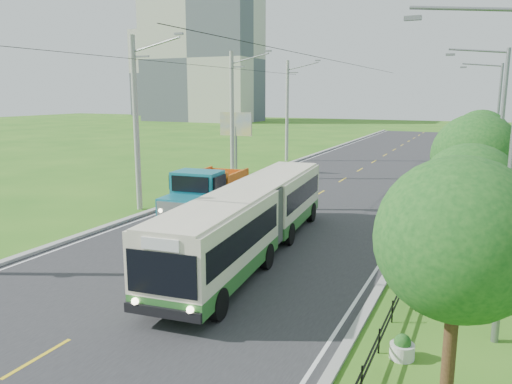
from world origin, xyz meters
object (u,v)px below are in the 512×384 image
Objects in this scene: tree_second at (471,200)px; tree_back at (482,137)px; pole_far at (287,111)px; planter_near at (433,258)px; tree_front at (461,247)px; pole_mid at (232,115)px; tree_fourth at (479,155)px; pole_near at (137,123)px; bus at (252,215)px; tree_fifth at (481,141)px; planter_mid at (448,215)px; dump_truck at (205,191)px; planter_front at (402,348)px; billboard_left at (236,128)px; planter_far at (457,189)px; streetlight_mid at (498,131)px; tree_third at (477,162)px; streetlight_far at (495,119)px; streetlight_near at (505,167)px.

tree_back is at bearing 90.00° from tree_second.
planter_near is at bearing -58.01° from pole_far.
pole_mid is at bearing 126.09° from tree_front.
pole_mid reaches higher than tree_fourth.
pole_near is 11.41m from bus.
tree_fifth is 8.66× the size of planter_mid.
planter_front is at bearing -46.37° from dump_truck.
tree_fifth is at bearing 86.75° from planter_front.
dump_truck is at bearing 154.56° from tree_second.
tree_fifth reaches higher than billboard_left.
pole_near reaches higher than planter_far.
tree_fourth is 3.53m from planter_mid.
streetlight_mid is (0.79, -0.14, 1.32)m from tree_fourth.
pole_far is at bearing 134.86° from streetlight_mid.
planter_front is (-1.26, -28.14, -3.37)m from tree_back.
pole_mid is (0.00, 12.00, 0.00)m from pole_near.
pole_far is 14.93× the size of planter_near.
tree_fourth is at bearing -80.92° from planter_far.
pole_mid is 19.43m from tree_fourth.
tree_third is at bearing -90.00° from tree_back.
streetlight_mid is at bearing 41.62° from bus.
streetlight_mid is at bearing -90.00° from streetlight_far.
streetlight_near is at bearing -49.99° from billboard_left.
pole_near reaches higher than dump_truck.
streetlight_mid is 13.54× the size of planter_front.
tree_third reaches higher than bus.
pole_near is 1.10× the size of streetlight_far.
streetlight_far reaches higher than tree_back.
streetlight_near is 14.88m from planter_mid.
tree_front reaches higher than billboard_left.
tree_fourth is 8.06× the size of planter_mid.
tree_back is 5.48m from planter_far.
tree_second reaches higher than planter_front.
tree_front is 0.97× the size of tree_fifth.
streetlight_mid is (0.79, -6.14, 1.05)m from tree_fifth.
tree_front is at bearing -55.95° from planter_front.
pole_far is 26.20m from tree_fourth.
tree_back is 8.21× the size of planter_mid.
tree_fourth is at bearing 17.74° from dump_truck.
billboard_left is at bearing 130.01° from streetlight_near.
tree_third reaches higher than tree_back.
tree_fourth is 14.59m from dump_truck.
bus is (-9.20, -9.98, -3.14)m from streetlight_mid.
billboard_left is at bearing 124.79° from tree_front.
tree_second is 0.58× the size of streetlight_mid.
pole_mid reaches higher than planter_front.
planter_mid is 12.37m from bus.
tree_fourth is 8.06× the size of planter_front.
streetlight_far is at bearing -14.81° from pole_far.
tree_front is at bearing -101.51° from streetlight_near.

